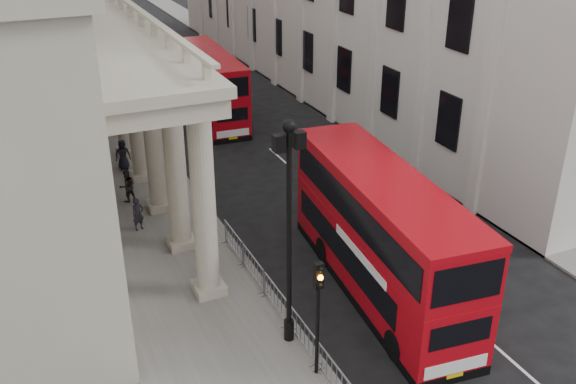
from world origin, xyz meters
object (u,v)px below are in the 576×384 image
object	(u,v)px
lamp_post_mid	(165,91)
bus_far	(210,84)
pedestrian_a	(138,214)
pedestrian_b	(127,186)
bus_near	(381,232)
lamp_post_south	(289,221)
lamp_post_north	(110,34)
traffic_light	(318,299)
pedestrian_c	(123,155)

from	to	relation	value
lamp_post_mid	bus_far	distance (m)	10.39
pedestrian_a	pedestrian_b	xyz separation A→B (m)	(0.14, 3.24, 0.05)
lamp_post_mid	bus_near	distance (m)	15.35
lamp_post_south	lamp_post_north	xyz separation A→B (m)	(0.00, 32.00, 0.00)
traffic_light	bus_near	world-z (taller)	bus_near
lamp_post_south	bus_far	size ratio (longest dim) A/B	0.77
bus_near	bus_far	size ratio (longest dim) A/B	1.10
pedestrian_b	lamp_post_mid	bearing A→B (deg)	-160.69
lamp_post_north	bus_near	bearing A→B (deg)	-81.33
pedestrian_c	lamp_post_south	bearing A→B (deg)	-76.87
bus_near	pedestrian_a	bearing A→B (deg)	137.41
lamp_post_north	pedestrian_b	distance (m)	19.12
traffic_light	pedestrian_a	distance (m)	12.90
pedestrian_a	pedestrian_b	bearing A→B (deg)	68.61
lamp_post_south	bus_near	distance (m)	5.40
lamp_post_north	pedestrian_c	xyz separation A→B (m)	(-2.33, -14.20, -3.92)
pedestrian_a	lamp_post_mid	bearing A→B (deg)	42.43
lamp_post_mid	pedestrian_b	distance (m)	5.52
bus_near	traffic_light	bearing A→B (deg)	-136.05
bus_near	lamp_post_north	bearing A→B (deg)	104.48
lamp_post_south	lamp_post_north	world-z (taller)	same
pedestrian_a	pedestrian_b	world-z (taller)	pedestrian_b
traffic_light	bus_near	size ratio (longest dim) A/B	0.36
lamp_post_south	traffic_light	world-z (taller)	lamp_post_south
lamp_post_north	bus_near	world-z (taller)	lamp_post_north
traffic_light	pedestrian_a	xyz separation A→B (m)	(-3.21, 12.31, -2.18)
bus_far	pedestrian_b	bearing A→B (deg)	-122.85
traffic_light	pedestrian_b	xyz separation A→B (m)	(-3.08, 15.54, -2.13)
lamp_post_mid	lamp_post_north	size ratio (longest dim) A/B	1.00
lamp_post_mid	traffic_light	bearing A→B (deg)	-89.68
lamp_post_north	pedestrian_a	distance (m)	22.29
lamp_post_mid	bus_near	size ratio (longest dim) A/B	0.70
traffic_light	bus_near	bearing A→B (deg)	38.14
bus_near	pedestrian_a	xyz separation A→B (m)	(-7.76, 8.74, -1.71)
bus_near	lamp_post_mid	bearing A→B (deg)	113.62
lamp_post_north	traffic_light	distance (m)	34.07
traffic_light	lamp_post_south	bearing A→B (deg)	92.84
lamp_post_south	lamp_post_north	distance (m)	32.00
pedestrian_a	pedestrian_b	distance (m)	3.24
lamp_post_south	pedestrian_a	size ratio (longest dim) A/B	5.15
lamp_post_south	traffic_light	bearing A→B (deg)	-87.16
pedestrian_a	bus_near	bearing A→B (deg)	-67.38
lamp_post_south	pedestrian_b	size ratio (longest dim) A/B	4.86
bus_far	pedestrian_b	xyz separation A→B (m)	(-8.17, -11.13, -1.44)
lamp_post_mid	bus_far	bearing A→B (deg)	59.05
lamp_post_mid	lamp_post_north	xyz separation A→B (m)	(0.00, 16.00, 0.00)
lamp_post_south	lamp_post_mid	bearing A→B (deg)	90.00
traffic_light	pedestrian_c	bearing A→B (deg)	96.98
bus_far	pedestrian_a	distance (m)	16.66
lamp_post_mid	bus_near	xyz separation A→B (m)	(4.64, -14.45, -2.27)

